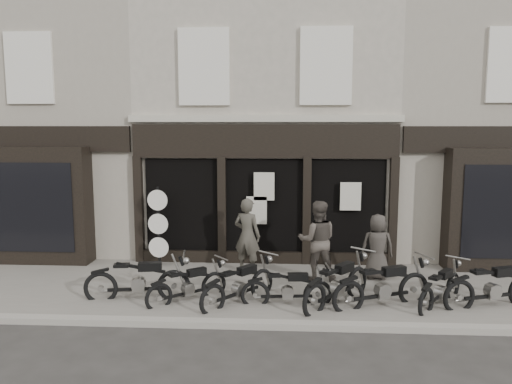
# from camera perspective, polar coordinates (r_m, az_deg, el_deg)

# --- Properties ---
(ground_plane) EXTENTS (90.00, 90.00, 0.00)m
(ground_plane) POSITION_cam_1_polar(r_m,az_deg,el_deg) (11.13, 0.30, -12.74)
(ground_plane) COLOR #2D2B28
(ground_plane) RESTS_ON ground
(pavement) EXTENTS (30.00, 4.20, 0.12)m
(pavement) POSITION_cam_1_polar(r_m,az_deg,el_deg) (11.96, 0.53, -10.96)
(pavement) COLOR slate
(pavement) RESTS_ON ground_plane
(kerb) EXTENTS (30.00, 0.25, 0.13)m
(kerb) POSITION_cam_1_polar(r_m,az_deg,el_deg) (9.95, -0.09, -14.90)
(kerb) COLOR gray
(kerb) RESTS_ON ground_plane
(central_building) EXTENTS (7.30, 6.22, 8.34)m
(central_building) POSITION_cam_1_polar(r_m,az_deg,el_deg) (16.38, 1.40, 8.38)
(central_building) COLOR #ADA394
(central_building) RESTS_ON ground
(neighbour_left) EXTENTS (5.60, 6.73, 8.34)m
(neighbour_left) POSITION_cam_1_polar(r_m,az_deg,el_deg) (17.71, -19.81, 7.75)
(neighbour_left) COLOR gray
(neighbour_left) RESTS_ON ground
(neighbour_right) EXTENTS (5.60, 6.73, 8.34)m
(neighbour_right) POSITION_cam_1_polar(r_m,az_deg,el_deg) (17.32, 23.09, 7.60)
(neighbour_right) COLOR gray
(neighbour_right) RESTS_ON ground
(motorcycle_0) EXTENTS (2.30, 0.70, 1.10)m
(motorcycle_0) POSITION_cam_1_polar(r_m,az_deg,el_deg) (11.37, -13.24, -10.17)
(motorcycle_0) COLOR black
(motorcycle_0) RESTS_ON ground
(motorcycle_1) EXTENTS (1.64, 1.43, 0.94)m
(motorcycle_1) POSITION_cam_1_polar(r_m,az_deg,el_deg) (11.09, -7.75, -10.85)
(motorcycle_1) COLOR black
(motorcycle_1) RESTS_ON ground
(motorcycle_2) EXTENTS (1.59, 1.78, 1.03)m
(motorcycle_2) POSITION_cam_1_polar(r_m,az_deg,el_deg) (10.90, -1.93, -10.92)
(motorcycle_2) COLOR black
(motorcycle_2) RESTS_ON ground
(motorcycle_3) EXTENTS (1.96, 0.53, 0.94)m
(motorcycle_3) POSITION_cam_1_polar(r_m,az_deg,el_deg) (10.81, 3.66, -11.30)
(motorcycle_3) COLOR black
(motorcycle_3) RESTS_ON ground
(motorcycle_4) EXTENTS (1.70, 1.95, 1.12)m
(motorcycle_4) POSITION_cam_1_polar(r_m,az_deg,el_deg) (10.96, 9.30, -10.73)
(motorcycle_4) COLOR black
(motorcycle_4) RESTS_ON ground
(motorcycle_5) EXTENTS (2.20, 1.22, 1.12)m
(motorcycle_5) POSITION_cam_1_polar(r_m,az_deg,el_deg) (11.00, 14.32, -10.79)
(motorcycle_5) COLOR black
(motorcycle_5) RESTS_ON ground
(motorcycle_6) EXTENTS (1.47, 1.69, 0.97)m
(motorcycle_6) POSITION_cam_1_polar(r_m,az_deg,el_deg) (11.47, 20.35, -10.59)
(motorcycle_6) COLOR black
(motorcycle_6) RESTS_ON ground
(motorcycle_7) EXTENTS (2.25, 1.04, 1.12)m
(motorcycle_7) POSITION_cam_1_polar(r_m,az_deg,el_deg) (11.76, 25.47, -10.11)
(motorcycle_7) COLOR black
(motorcycle_7) RESTS_ON ground
(man_left) EXTENTS (0.82, 0.68, 1.93)m
(man_left) POSITION_cam_1_polar(r_m,az_deg,el_deg) (12.73, -1.01, -5.01)
(man_left) COLOR #413D35
(man_left) RESTS_ON pavement
(man_centre) EXTENTS (0.95, 0.74, 1.95)m
(man_centre) POSITION_cam_1_polar(r_m,az_deg,el_deg) (12.28, 7.03, -5.51)
(man_centre) COLOR #463F38
(man_centre) RESTS_ON pavement
(man_right) EXTENTS (0.79, 0.52, 1.61)m
(man_right) POSITION_cam_1_polar(r_m,az_deg,el_deg) (12.62, 13.70, -6.09)
(man_right) COLOR #35312C
(man_right) RESTS_ON pavement
(advert_sign_post) EXTENTS (0.55, 0.35, 2.26)m
(advert_sign_post) POSITION_cam_1_polar(r_m,az_deg,el_deg) (13.56, -11.09, -4.31)
(advert_sign_post) COLOR black
(advert_sign_post) RESTS_ON ground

